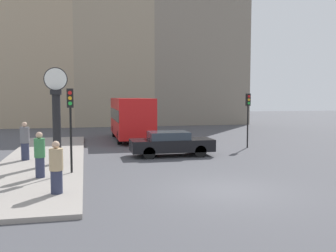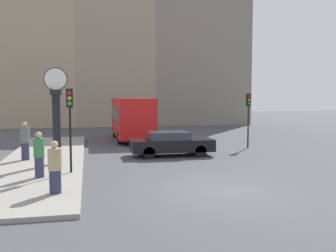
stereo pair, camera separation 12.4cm
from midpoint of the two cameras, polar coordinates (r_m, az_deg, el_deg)
ground_plane at (r=13.15m, az=8.90°, el=-9.72°), size 120.00×120.00×0.00m
sidewalk_corner at (r=19.79m, az=-18.14°, el=-4.83°), size 3.83×19.09×0.14m
building_row at (r=42.30m, az=-4.54°, el=12.32°), size 26.86×5.00×19.23m
sedan_car at (r=20.19m, az=0.66°, el=-2.66°), size 4.43×1.75×1.32m
bus_distant at (r=27.56m, az=-5.40°, el=1.48°), size 2.47×7.56×3.06m
traffic_light_near at (r=15.46m, az=-14.50°, el=2.03°), size 0.26×0.24×3.39m
traffic_light_far at (r=23.73m, az=12.31°, el=2.57°), size 0.26×0.24×3.38m
street_clock at (r=17.80m, az=-16.45°, el=1.24°), size 1.05×0.48×4.38m
pedestrian_tan_coat at (r=12.45m, az=-16.57°, el=-6.11°), size 0.43×0.43×1.68m
pedestrian_green_hoodie at (r=15.02m, az=-18.83°, el=-4.18°), size 0.40×0.40×1.75m
pedestrian_grey_jacket at (r=19.33m, az=-20.78°, el=-2.17°), size 0.44×0.44×1.85m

